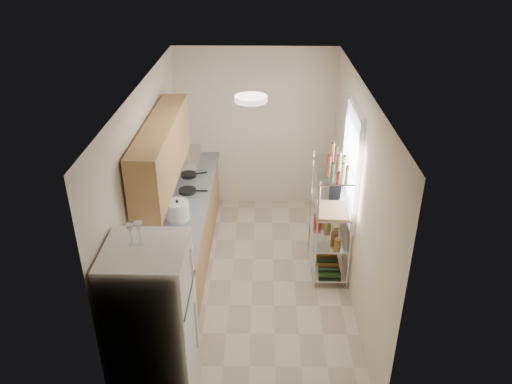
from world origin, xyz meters
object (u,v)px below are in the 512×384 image
at_px(refrigerator, 153,327).
at_px(frying_pan_large, 187,191).
at_px(cutting_board, 333,211).
at_px(rice_cooker, 178,210).
at_px(espresso_machine, 336,183).

height_order(refrigerator, frying_pan_large, refrigerator).
bearing_deg(cutting_board, rice_cooker, -179.84).
bearing_deg(cutting_board, espresso_machine, 80.14).
height_order(refrigerator, espresso_machine, refrigerator).
height_order(rice_cooker, frying_pan_large, rice_cooker).
height_order(rice_cooker, espresso_machine, espresso_machine).
distance_m(rice_cooker, espresso_machine, 2.10).
distance_m(cutting_board, espresso_machine, 0.57).
bearing_deg(refrigerator, cutting_board, 45.35).
xyz_separation_m(rice_cooker, espresso_machine, (2.03, 0.55, 0.13)).
relative_size(refrigerator, rice_cooker, 6.03).
bearing_deg(frying_pan_large, espresso_machine, -3.71).
distance_m(frying_pan_large, cutting_board, 2.04).
xyz_separation_m(refrigerator, espresso_machine, (1.97, 2.44, 0.28)).
bearing_deg(cutting_board, frying_pan_large, 159.75).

